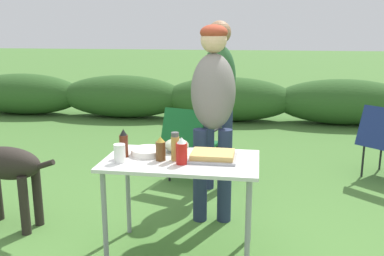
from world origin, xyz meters
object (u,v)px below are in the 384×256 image
standing_person_in_navy_coat (219,89)px  camp_chair_green_behind_table (189,140)px  paper_cup_stack (120,153)px  dog (1,167)px  plate_stack (148,152)px  standing_person_in_gray_fleece (213,100)px  ketchup_bottle (182,151)px  food_tray (213,156)px  beer_bottle (161,149)px  mixing_bowl (177,145)px  bbq_sauce_bottle (124,144)px  folding_table (181,169)px  spice_jar (175,147)px

standing_person_in_navy_coat → camp_chair_green_behind_table: 0.69m
paper_cup_stack → dog: size_ratio=0.13×
plate_stack → standing_person_in_gray_fleece: bearing=58.0°
plate_stack → ketchup_bottle: 0.34m
dog → food_tray: bearing=-90.0°
food_tray → camp_chair_green_behind_table: size_ratio=0.41×
plate_stack → standing_person_in_gray_fleece: (0.41, 0.65, 0.29)m
food_tray → camp_chair_green_behind_table: bearing=105.4°
standing_person_in_navy_coat → beer_bottle: bearing=-117.5°
mixing_bowl → paper_cup_stack: bearing=-136.7°
beer_bottle → dog: size_ratio=0.18×
standing_person_in_gray_fleece → bbq_sauce_bottle: bearing=-134.1°
food_tray → bbq_sauce_bottle: size_ratio=1.64×
food_tray → mixing_bowl: size_ratio=1.82×
plate_stack → camp_chair_green_behind_table: size_ratio=0.30×
plate_stack → standing_person_in_gray_fleece: 0.82m
mixing_bowl → plate_stack: bearing=-148.8°
ketchup_bottle → camp_chair_green_behind_table: 1.70m
mixing_bowl → camp_chair_green_behind_table: bearing=95.2°
standing_person_in_navy_coat → camp_chair_green_behind_table: size_ratio=2.07×
bbq_sauce_bottle → standing_person_in_navy_coat: size_ratio=0.12×
food_tray → dog: bearing=173.6°
plate_stack → mixing_bowl: mixing_bowl is taller
paper_cup_stack → food_tray: bearing=14.3°
paper_cup_stack → ketchup_bottle: 0.43m
standing_person_in_gray_fleece → standing_person_in_navy_coat: size_ratio=0.98×
paper_cup_stack → standing_person_in_gray_fleece: 1.05m
beer_bottle → dog: (-1.43, 0.27, -0.29)m
folding_table → spice_jar: spice_jar is taller
paper_cup_stack → ketchup_bottle: bearing=4.1°
plate_stack → dog: plate_stack is taller
folding_table → mixing_bowl: (-0.07, 0.19, 0.13)m
folding_table → plate_stack: 0.29m
beer_bottle → spice_jar: 0.10m
ketchup_bottle → standing_person_in_navy_coat: 1.52m
dog → standing_person_in_navy_coat: bearing=-49.1°
plate_stack → standing_person_in_navy_coat: standing_person_in_navy_coat is taller
mixing_bowl → dog: (-1.50, 0.04, -0.26)m
bbq_sauce_bottle → dog: bearing=168.5°
paper_cup_stack → standing_person_in_gray_fleece: (0.56, 0.86, 0.25)m
folding_table → bbq_sauce_bottle: size_ratio=5.30×
folding_table → ketchup_bottle: ketchup_bottle is taller
folding_table → food_tray: bearing=6.8°
folding_table → camp_chair_green_behind_table: (-0.19, 1.54, -0.20)m
plate_stack → beer_bottle: 0.18m
ketchup_bottle → camp_chair_green_behind_table: size_ratio=0.23×
bbq_sauce_bottle → dog: size_ratio=0.21×
folding_table → camp_chair_green_behind_table: camp_chair_green_behind_table is taller
ketchup_bottle → standing_person_in_gray_fleece: 0.87m
standing_person_in_navy_coat → camp_chair_green_behind_table: (-0.33, 0.15, -0.59)m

